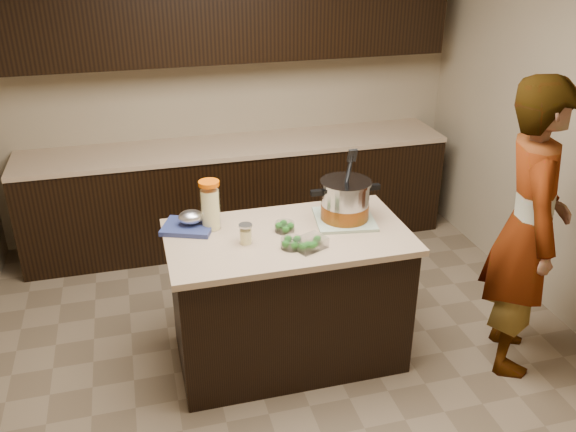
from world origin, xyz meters
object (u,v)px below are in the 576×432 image
stock_pot (345,202)px  person (528,229)px  island (288,297)px  lemonade_pitcher (210,207)px

stock_pot → person: 1.10m
island → person: (1.39, -0.37, 0.48)m
island → stock_pot: 0.70m
island → person: person is taller
stock_pot → island: bearing=-166.9°
person → stock_pot: bearing=89.5°
island → stock_pot: bearing=12.5°
stock_pot → lemonade_pitcher: stock_pot is taller
island → person: size_ratio=0.78×
stock_pot → person: (1.00, -0.46, -0.09)m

